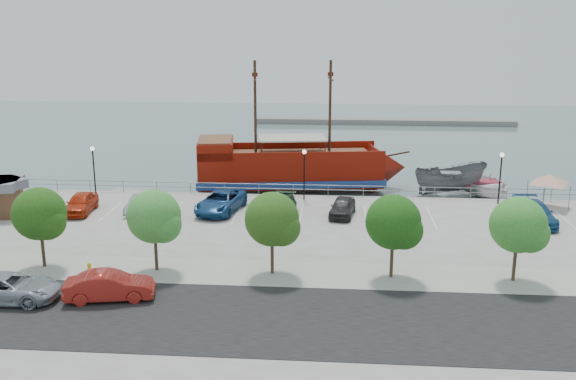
{
  "coord_description": "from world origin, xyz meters",
  "views": [
    {
      "loc": [
        2.71,
        -45.43,
        14.54
      ],
      "look_at": [
        -1.0,
        2.0,
        2.0
      ],
      "focal_mm": 40.0,
      "sensor_mm": 36.0,
      "label": 1
    }
  ],
  "objects": [
    {
      "name": "tree_e",
      "position": [
        6.15,
        -10.07,
        3.3
      ],
      "size": [
        3.3,
        3.2,
        5.0
      ],
      "color": "#473321",
      "rests_on": "sidewalk"
    },
    {
      "name": "street_van",
      "position": [
        -14.69,
        -14.9,
        0.75
      ],
      "size": [
        5.52,
        2.73,
        1.51
      ],
      "primitive_type": "imported",
      "rotation": [
        0.0,
        0.0,
        1.61
      ],
      "color": "#9AA2AA",
      "rests_on": "street"
    },
    {
      "name": "tree_d",
      "position": [
        -0.85,
        -10.07,
        3.3
      ],
      "size": [
        3.3,
        3.2,
        5.0
      ],
      "color": "#473321",
      "rests_on": "sidewalk"
    },
    {
      "name": "speedboat",
      "position": [
        16.0,
        13.24,
        -0.17
      ],
      "size": [
        8.26,
        9.53,
        1.65
      ],
      "primitive_type": "imported",
      "rotation": [
        0.0,
        0.0,
        0.38
      ],
      "color": "white",
      "rests_on": "ground"
    },
    {
      "name": "tree_f",
      "position": [
        13.15,
        -10.07,
        3.3
      ],
      "size": [
        3.3,
        3.2,
        5.0
      ],
      "color": "#473321",
      "rests_on": "sidewalk"
    },
    {
      "name": "parked_car_b",
      "position": [
        -12.61,
        1.97,
        0.67
      ],
      "size": [
        1.7,
        4.17,
        1.35
      ],
      "primitive_type": "imported",
      "rotation": [
        0.0,
        0.0,
        -0.07
      ],
      "color": "#9FA5AA",
      "rests_on": "land_slab"
    },
    {
      "name": "patrol_boat",
      "position": [
        13.06,
        12.21,
        0.38
      ],
      "size": [
        7.62,
        4.81,
        2.76
      ],
      "primitive_type": "imported",
      "rotation": [
        0.0,
        0.0,
        1.89
      ],
      "color": "#5C5F62",
      "rests_on": "ground"
    },
    {
      "name": "parked_car_f",
      "position": [
        7.38,
        2.37,
        0.67
      ],
      "size": [
        1.63,
        4.15,
        1.34
      ],
      "primitive_type": "imported",
      "rotation": [
        0.0,
        0.0,
        0.05
      ],
      "color": "silver",
      "rests_on": "land_slab"
    },
    {
      "name": "street",
      "position": [
        0.0,
        -16.0,
        0.01
      ],
      "size": [
        100.0,
        8.0,
        0.04
      ],
      "primitive_type": "cube",
      "color": "black",
      "rests_on": "land_slab"
    },
    {
      "name": "far_shore",
      "position": [
        10.0,
        55.0,
        -0.6
      ],
      "size": [
        40.0,
        3.0,
        0.8
      ],
      "primitive_type": "cube",
      "color": "gray",
      "rests_on": "ground"
    },
    {
      "name": "pirate_ship",
      "position": [
        -0.28,
        13.68,
        1.12
      ],
      "size": [
        20.34,
        8.27,
        12.68
      ],
      "rotation": [
        0.0,
        0.0,
        0.15
      ],
      "color": "#750F04",
      "rests_on": "ground"
    },
    {
      "name": "tree_b",
      "position": [
        -14.85,
        -10.07,
        3.3
      ],
      "size": [
        3.3,
        3.2,
        5.0
      ],
      "color": "#473321",
      "rests_on": "sidewalk"
    },
    {
      "name": "parked_car_a",
      "position": [
        -17.24,
        1.4,
        0.78
      ],
      "size": [
        2.16,
        4.69,
        1.56
      ],
      "primitive_type": "imported",
      "rotation": [
        0.0,
        0.0,
        0.07
      ],
      "color": "#BC2D0E",
      "rests_on": "land_slab"
    },
    {
      "name": "tree_c",
      "position": [
        -7.85,
        -10.07,
        3.3
      ],
      "size": [
        3.3,
        3.2,
        5.0
      ],
      "color": "#473321",
      "rests_on": "sidewalk"
    },
    {
      "name": "dock_east",
      "position": [
        15.17,
        9.2,
        -0.82
      ],
      "size": [
        6.52,
        2.23,
        0.37
      ],
      "primitive_type": "cube",
      "rotation": [
        0.0,
        0.0,
        0.06
      ],
      "color": "gray",
      "rests_on": "ground"
    },
    {
      "name": "dock_west",
      "position": [
        -14.33,
        9.2,
        -0.78
      ],
      "size": [
        8.13,
        4.71,
        0.45
      ],
      "primitive_type": "cube",
      "rotation": [
        0.0,
        0.0,
        -0.34
      ],
      "color": "gray",
      "rests_on": "ground"
    },
    {
      "name": "ground",
      "position": [
        0.0,
        0.0,
        -1.0
      ],
      "size": [
        160.0,
        160.0,
        0.0
      ],
      "primitive_type": "plane",
      "color": "#4F6563"
    },
    {
      "name": "sidewalk",
      "position": [
        0.0,
        -10.0,
        0.01
      ],
      "size": [
        100.0,
        4.0,
        0.05
      ],
      "primitive_type": "cube",
      "color": "gray",
      "rests_on": "land_slab"
    },
    {
      "name": "canopy_tent",
      "position": [
        19.75,
        5.96,
        2.69
      ],
      "size": [
        4.64,
        4.64,
        3.09
      ],
      "rotation": [
        0.0,
        0.0,
        0.3
      ],
      "color": "slate",
      "rests_on": "land_slab"
    },
    {
      "name": "lamp_post_mid",
      "position": [
        0.0,
        6.5,
        2.94
      ],
      "size": [
        0.36,
        0.36,
        4.28
      ],
      "color": "black",
      "rests_on": "land_slab"
    },
    {
      "name": "parked_car_c",
      "position": [
        -6.35,
        2.5,
        0.82
      ],
      "size": [
        3.77,
        6.3,
        1.64
      ],
      "primitive_type": "imported",
      "rotation": [
        0.0,
        0.0,
        -0.19
      ],
      "color": "navy",
      "rests_on": "land_slab"
    },
    {
      "name": "street_sedan",
      "position": [
        -9.34,
        -14.31,
        0.78
      ],
      "size": [
        4.97,
        2.57,
        1.56
      ],
      "primitive_type": "imported",
      "rotation": [
        0.0,
        0.0,
        1.77
      ],
      "color": "#A5221A",
      "rests_on": "street"
    },
    {
      "name": "fire_hydrant",
      "position": [
        -11.86,
        -10.8,
        0.37
      ],
      "size": [
        0.23,
        0.23,
        0.68
      ],
      "rotation": [
        0.0,
        0.0,
        0.07
      ],
      "color": "gold",
      "rests_on": "sidewalk"
    },
    {
      "name": "parked_car_e",
      "position": [
        3.2,
        2.12,
        0.72
      ],
      "size": [
        2.34,
        4.42,
        1.43
      ],
      "primitive_type": "imported",
      "rotation": [
        0.0,
        0.0,
        -0.16
      ],
      "color": "#252525",
      "rests_on": "land_slab"
    },
    {
      "name": "lamp_post_right",
      "position": [
        16.0,
        6.5,
        2.94
      ],
      "size": [
        0.36,
        0.36,
        4.28
      ],
      "color": "black",
      "rests_on": "land_slab"
    },
    {
      "name": "parked_car_h",
      "position": [
        17.42,
        1.39,
        0.79
      ],
      "size": [
        2.4,
        5.51,
        1.58
      ],
      "primitive_type": "imported",
      "rotation": [
        0.0,
        0.0,
        0.04
      ],
      "color": "navy",
      "rests_on": "land_slab"
    },
    {
      "name": "parked_car_d",
      "position": [
        -1.44,
        2.0,
        0.68
      ],
      "size": [
        2.11,
        4.75,
        1.36
      ],
      "primitive_type": "imported",
      "rotation": [
        0.0,
        0.0,
        -0.05
      ],
      "color": "#245532",
      "rests_on": "land_slab"
    },
    {
      "name": "dock_mid",
      "position": [
        8.7,
        9.2,
        -0.8
      ],
      "size": [
        7.41,
        4.34,
        0.41
      ],
      "primitive_type": "cube",
      "rotation": [
        0.0,
        0.0,
        0.35
      ],
      "color": "slate",
      "rests_on": "ground"
    },
    {
      "name": "lamp_post_left",
      "position": [
        -18.0,
        6.5,
        2.94
      ],
      "size": [
        0.36,
        0.36,
        4.28
      ],
      "color": "black",
      "rests_on": "land_slab"
    },
    {
      "name": "seawall_railing",
      "position": [
        0.0,
        7.8,
        0.53
      ],
      "size": [
        50.0,
        0.06,
        1.0
      ],
      "color": "slate",
      "rests_on": "land_slab"
    }
  ]
}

